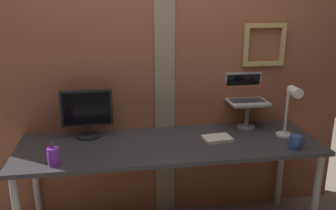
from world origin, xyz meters
name	(u,v)px	position (x,y,z in m)	size (l,w,h in m)	color
brick_wall_back	(152,75)	(0.00, 0.38, 1.17)	(3.14, 0.16, 2.33)	#9E563D
desk	(170,152)	(0.08, -0.01, 0.69)	(2.13, 0.67, 0.76)	#333338
monitor	(87,111)	(-0.50, 0.20, 0.95)	(0.37, 0.18, 0.36)	black
laptop_stand	(247,111)	(0.72, 0.20, 0.89)	(0.28, 0.22, 0.21)	gray
laptop	(245,93)	(0.72, 0.26, 1.02)	(0.30, 0.26, 0.22)	#ADB2B7
desk_lamp	(291,106)	(0.94, -0.07, 1.00)	(0.12, 0.20, 0.40)	white
pen_cup	(54,156)	(-0.68, -0.25, 0.81)	(0.07, 0.07, 0.16)	purple
coffee_mug	(296,142)	(0.90, -0.25, 0.80)	(0.12, 0.08, 0.10)	#2D4C8C
paper_clutter_stack	(217,138)	(0.42, -0.01, 0.77)	(0.20, 0.14, 0.02)	silver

